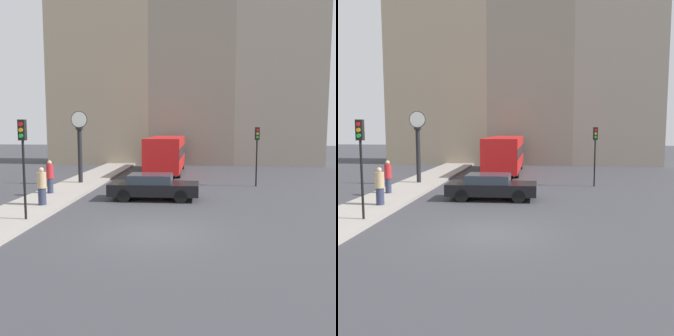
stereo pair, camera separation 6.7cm
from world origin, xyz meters
The scene contains 10 objects.
ground_plane centered at (0.00, 0.00, 0.00)m, with size 120.00×120.00×0.00m, color #38383D.
sidewalk_corner centered at (-5.77, 10.42, 0.08)m, with size 2.71×24.84×0.16m, color gray.
building_row centered at (-0.38, 24.66, 8.39)m, with size 25.78×5.00×17.59m.
sedan_car centered at (-0.69, 5.86, 0.66)m, with size 4.40×1.81×1.27m.
bus_distant centered at (-0.98, 16.52, 1.60)m, with size 2.51×8.95×2.80m.
traffic_light_near centered at (-4.89, 0.91, 2.82)m, with size 0.26×0.24×3.71m.
traffic_light_far centered at (5.01, 10.46, 2.57)m, with size 0.26×0.24×3.57m.
street_clock centered at (-5.78, 10.16, 2.48)m, with size 1.02×0.35×4.39m.
pedestrian_red_top centered at (-6.16, 6.34, 1.01)m, with size 0.36×0.36×1.71m.
pedestrian_tan_coat centered at (-5.35, 3.46, 0.98)m, with size 0.41×0.41×1.67m.
Camera 1 is at (1.59, -12.33, 3.62)m, focal length 40.00 mm.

